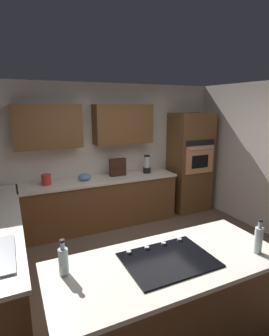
{
  "coord_description": "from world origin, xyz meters",
  "views": [
    {
      "loc": [
        1.54,
        2.75,
        2.2
      ],
      "look_at": [
        -0.36,
        -1.29,
        1.15
      ],
      "focal_mm": 28.51,
      "sensor_mm": 36.0,
      "label": 1
    }
  ],
  "objects_px": {
    "cooktop": "(168,259)",
    "oil_bottle": "(63,260)",
    "second_bottle": "(258,239)",
    "blender": "(147,165)",
    "wall_oven": "(190,162)",
    "mixing_bowl": "(84,177)",
    "spice_rack": "(118,167)",
    "kettle": "(46,180)"
  },
  "relations": [
    {
      "from": "blender",
      "to": "spice_rack",
      "type": "height_order",
      "value": "blender"
    },
    {
      "from": "mixing_bowl",
      "to": "oil_bottle",
      "type": "bearing_deg",
      "value": 71.87
    },
    {
      "from": "wall_oven",
      "to": "mixing_bowl",
      "type": "distance_m",
      "value": 2.25
    },
    {
      "from": "wall_oven",
      "to": "oil_bottle",
      "type": "distance_m",
      "value": 4.01
    },
    {
      "from": "cooktop",
      "to": "second_bottle",
      "type": "relative_size",
      "value": 2.37
    },
    {
      "from": "blender",
      "to": "kettle",
      "type": "xyz_separation_m",
      "value": [
        1.9,
        0.0,
        -0.06
      ]
    },
    {
      "from": "cooktop",
      "to": "oil_bottle",
      "type": "relative_size",
      "value": 2.56
    },
    {
      "from": "wall_oven",
      "to": "second_bottle",
      "type": "height_order",
      "value": "wall_oven"
    },
    {
      "from": "mixing_bowl",
      "to": "spice_rack",
      "type": "height_order",
      "value": "spice_rack"
    },
    {
      "from": "blender",
      "to": "spice_rack",
      "type": "distance_m",
      "value": 0.6
    },
    {
      "from": "cooktop",
      "to": "blender",
      "type": "distance_m",
      "value": 3.05
    },
    {
      "from": "blender",
      "to": "oil_bottle",
      "type": "bearing_deg",
      "value": 51.01
    },
    {
      "from": "wall_oven",
      "to": "kettle",
      "type": "relative_size",
      "value": 11.63
    },
    {
      "from": "mixing_bowl",
      "to": "oil_bottle",
      "type": "relative_size",
      "value": 0.76
    },
    {
      "from": "second_bottle",
      "to": "spice_rack",
      "type": "bearing_deg",
      "value": -87.31
    },
    {
      "from": "wall_oven",
      "to": "cooktop",
      "type": "distance_m",
      "value": 3.54
    },
    {
      "from": "kettle",
      "to": "second_bottle",
      "type": "height_order",
      "value": "second_bottle"
    },
    {
      "from": "kettle",
      "to": "cooktop",
      "type": "bearing_deg",
      "value": 103.12
    },
    {
      "from": "spice_rack",
      "to": "second_bottle",
      "type": "relative_size",
      "value": 1.02
    },
    {
      "from": "mixing_bowl",
      "to": "second_bottle",
      "type": "relative_size",
      "value": 0.7
    },
    {
      "from": "oil_bottle",
      "to": "kettle",
      "type": "bearing_deg",
      "value": -94.39
    },
    {
      "from": "cooktop",
      "to": "oil_bottle",
      "type": "height_order",
      "value": "oil_bottle"
    },
    {
      "from": "kettle",
      "to": "oil_bottle",
      "type": "xyz_separation_m",
      "value": [
        0.2,
        2.59,
        0.03
      ]
    },
    {
      "from": "wall_oven",
      "to": "mixing_bowl",
      "type": "xyz_separation_m",
      "value": [
        2.25,
        -0.05,
        -0.06
      ]
    },
    {
      "from": "kettle",
      "to": "second_bottle",
      "type": "relative_size",
      "value": 0.55
    },
    {
      "from": "wall_oven",
      "to": "spice_rack",
      "type": "distance_m",
      "value": 1.6
    },
    {
      "from": "wall_oven",
      "to": "oil_bottle",
      "type": "xyz_separation_m",
      "value": [
        3.1,
        2.55,
        -0.01
      ]
    },
    {
      "from": "wall_oven",
      "to": "second_bottle",
      "type": "relative_size",
      "value": 6.38
    },
    {
      "from": "kettle",
      "to": "mixing_bowl",
      "type": "bearing_deg",
      "value": 180.0
    },
    {
      "from": "oil_bottle",
      "to": "second_bottle",
      "type": "bearing_deg",
      "value": 165.61
    },
    {
      "from": "wall_oven",
      "to": "oil_bottle",
      "type": "height_order",
      "value": "wall_oven"
    },
    {
      "from": "blender",
      "to": "wall_oven",
      "type": "bearing_deg",
      "value": 177.38
    },
    {
      "from": "spice_rack",
      "to": "kettle",
      "type": "relative_size",
      "value": 1.87
    },
    {
      "from": "cooktop",
      "to": "kettle",
      "type": "distance_m",
      "value": 2.85
    },
    {
      "from": "oil_bottle",
      "to": "wall_oven",
      "type": "bearing_deg",
      "value": -140.58
    },
    {
      "from": "blender",
      "to": "second_bottle",
      "type": "relative_size",
      "value": 1.1
    },
    {
      "from": "mixing_bowl",
      "to": "kettle",
      "type": "distance_m",
      "value": 0.65
    },
    {
      "from": "cooktop",
      "to": "spice_rack",
      "type": "distance_m",
      "value": 2.89
    },
    {
      "from": "kettle",
      "to": "wall_oven",
      "type": "bearing_deg",
      "value": 179.1
    },
    {
      "from": "blender",
      "to": "second_bottle",
      "type": "xyz_separation_m",
      "value": [
        0.46,
        3.01,
        -0.02
      ]
    },
    {
      "from": "spice_rack",
      "to": "oil_bottle",
      "type": "relative_size",
      "value": 1.11
    },
    {
      "from": "wall_oven",
      "to": "cooktop",
      "type": "xyz_separation_m",
      "value": [
        2.25,
        2.73,
        -0.12
      ]
    }
  ]
}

